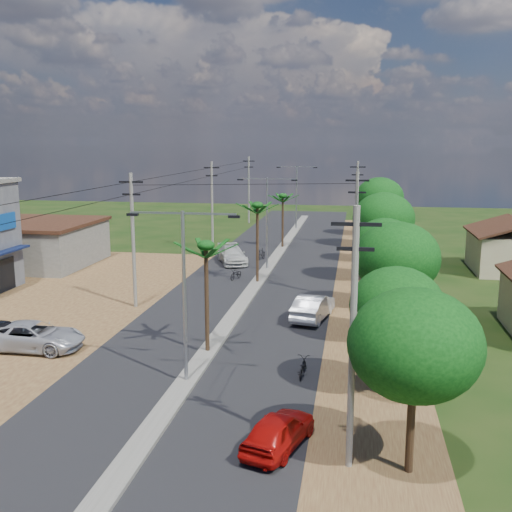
{
  "coord_description": "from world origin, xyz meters",
  "views": [
    {
      "loc": [
        7.48,
        -25.1,
        10.98
      ],
      "look_at": [
        0.57,
        15.97,
        3.0
      ],
      "focal_mm": 42.0,
      "sensor_mm": 36.0,
      "label": 1
    }
  ],
  "objects_px": {
    "car_silver_mid": "(313,307)",
    "car_red_near": "(279,431)",
    "car_parked_silver": "(34,337)",
    "moto_rider_east": "(302,368)",
    "car_parked_dark": "(1,334)",
    "car_white_far": "(232,255)"
  },
  "relations": [
    {
      "from": "car_red_near",
      "to": "car_parked_dark",
      "type": "relative_size",
      "value": 0.91
    },
    {
      "from": "car_white_far",
      "to": "car_parked_silver",
      "type": "distance_m",
      "value": 25.08
    },
    {
      "from": "car_parked_silver",
      "to": "moto_rider_east",
      "type": "relative_size",
      "value": 3.17
    },
    {
      "from": "car_silver_mid",
      "to": "moto_rider_east",
      "type": "relative_size",
      "value": 2.81
    },
    {
      "from": "car_parked_silver",
      "to": "car_parked_dark",
      "type": "bearing_deg",
      "value": 85.69
    },
    {
      "from": "car_red_near",
      "to": "car_silver_mid",
      "type": "relative_size",
      "value": 0.82
    },
    {
      "from": "car_red_near",
      "to": "car_white_far",
      "type": "distance_m",
      "value": 33.7
    },
    {
      "from": "car_silver_mid",
      "to": "car_parked_dark",
      "type": "bearing_deg",
      "value": 37.5
    },
    {
      "from": "car_parked_dark",
      "to": "car_red_near",
      "type": "bearing_deg",
      "value": -113.98
    },
    {
      "from": "car_parked_silver",
      "to": "car_white_far",
      "type": "bearing_deg",
      "value": -13.7
    },
    {
      "from": "car_red_near",
      "to": "car_silver_mid",
      "type": "bearing_deg",
      "value": -72.9
    },
    {
      "from": "car_parked_dark",
      "to": "moto_rider_east",
      "type": "height_order",
      "value": "car_parked_dark"
    },
    {
      "from": "car_silver_mid",
      "to": "moto_rider_east",
      "type": "bearing_deg",
      "value": 102.6
    },
    {
      "from": "car_white_far",
      "to": "moto_rider_east",
      "type": "height_order",
      "value": "car_white_far"
    },
    {
      "from": "car_parked_silver",
      "to": "car_parked_dark",
      "type": "distance_m",
      "value": 2.0
    },
    {
      "from": "car_silver_mid",
      "to": "car_red_near",
      "type": "bearing_deg",
      "value": 101.25
    },
    {
      "from": "car_white_far",
      "to": "car_silver_mid",
      "type": "bearing_deg",
      "value": -84.37
    },
    {
      "from": "car_silver_mid",
      "to": "car_parked_dark",
      "type": "height_order",
      "value": "car_silver_mid"
    },
    {
      "from": "moto_rider_east",
      "to": "car_red_near",
      "type": "bearing_deg",
      "value": 91.21
    },
    {
      "from": "car_parked_silver",
      "to": "moto_rider_east",
      "type": "distance_m",
      "value": 14.53
    },
    {
      "from": "car_silver_mid",
      "to": "car_white_far",
      "type": "xyz_separation_m",
      "value": [
        -8.57,
        16.32,
        -0.01
      ]
    },
    {
      "from": "car_parked_dark",
      "to": "moto_rider_east",
      "type": "bearing_deg",
      "value": -91.81
    }
  ]
}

